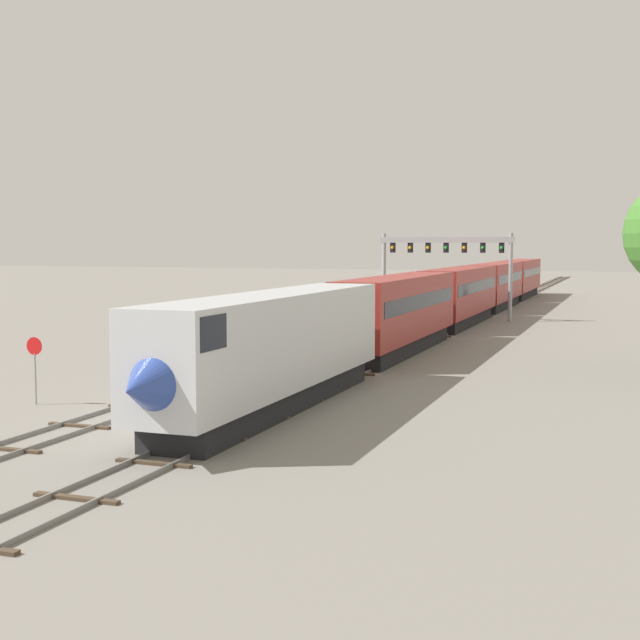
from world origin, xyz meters
name	(u,v)px	position (x,y,z in m)	size (l,w,h in m)	color
ground_plane	(189,423)	(0.00, 0.00, 0.00)	(400.00, 400.00, 0.00)	gray
track_main	(490,311)	(2.00, 60.00, 0.07)	(2.60, 200.00, 0.16)	slate
track_near	(384,326)	(-3.50, 40.00, 0.07)	(2.60, 160.00, 0.16)	slate
passenger_train	(461,294)	(2.00, 44.52, 2.61)	(3.04, 101.79, 4.80)	silver
signal_gantry	(446,256)	(-0.25, 48.89, 5.77)	(12.10, 0.49, 7.77)	#999BA0
stop_sign	(35,361)	(-8.00, 1.32, 1.87)	(0.76, 0.08, 2.88)	gray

